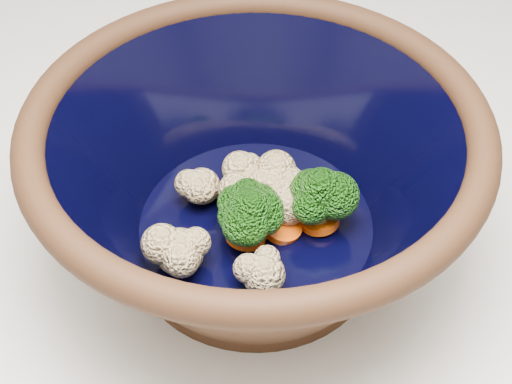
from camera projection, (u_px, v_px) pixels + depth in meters
mixing_bowl at (256, 179)px, 0.49m from camera, size 0.37×0.37×0.14m
vegetable_pile at (261, 207)px, 0.50m from camera, size 0.14×0.12×0.06m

